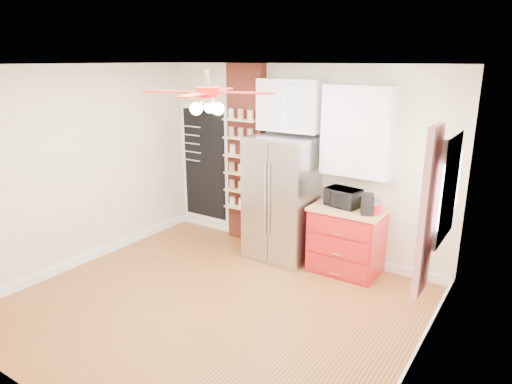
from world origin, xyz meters
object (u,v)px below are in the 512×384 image
Objects in this scene: coffee_maker at (367,204)px; canister_left at (374,209)px; toaster_oven at (343,197)px; pantry_jar_oats at (233,150)px; ceiling_fan at (208,93)px; fridge at (282,198)px; red_cabinet at (346,240)px.

coffee_maker reaches higher than canister_left.
toaster_oven is 1.89m from pantry_jar_oats.
ceiling_fan reaches higher than canister_left.
canister_left is (0.09, 0.02, -0.06)m from coffee_maker.
pantry_jar_oats reaches higher than canister_left.
toaster_oven is at bearing 139.64° from coffee_maker.
toaster_oven is 3.34× the size of canister_left.
pantry_jar_oats reaches higher than coffee_maker.
toaster_oven is at bearing -3.07° from pantry_jar_oats.
fridge is 0.89m from toaster_oven.
canister_left is 2.36m from pantry_jar_oats.
toaster_oven is 3.10× the size of pantry_jar_oats.
pantry_jar_oats is at bearing -174.11° from toaster_oven.
ceiling_fan is 2.28m from pantry_jar_oats.
toaster_oven is at bearing 4.20° from fridge.
pantry_jar_oats reaches higher than red_cabinet.
coffee_maker is at bearing -166.78° from canister_left.
pantry_jar_oats is (-1.01, 1.79, -0.98)m from ceiling_fan.
toaster_oven is 0.39m from coffee_maker.
coffee_maker is at bearing -2.34° from fridge.
red_cabinet is at bearing 61.29° from ceiling_fan.
red_cabinet is 7.24× the size of canister_left.
canister_left is at bearing -2.74° from toaster_oven.
ceiling_fan is 10.78× the size of canister_left.
toaster_oven is at bearing 170.71° from red_cabinet.
red_cabinet is 2.75m from ceiling_fan.
coffee_maker is 2.26m from pantry_jar_oats.
fridge is at bearing 91.76° from ceiling_fan.
pantry_jar_oats is at bearing 119.46° from ceiling_fan.
red_cabinet is 0.57m from toaster_oven.
red_cabinet is 6.73× the size of pantry_jar_oats.
coffee_maker is (1.25, -0.05, 0.15)m from fridge.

